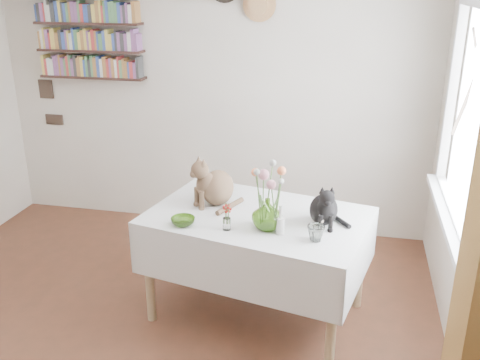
% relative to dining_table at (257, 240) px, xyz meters
% --- Properties ---
extents(room, '(4.08, 4.58, 2.58)m').
position_rel_dining_table_xyz_m(room, '(-0.71, -0.81, 0.67)').
color(room, brown).
rests_on(room, ground).
extents(window, '(0.12, 1.52, 1.32)m').
position_rel_dining_table_xyz_m(window, '(1.25, -0.01, 0.82)').
color(window, white).
rests_on(window, room).
extents(dining_table, '(1.60, 1.21, 0.77)m').
position_rel_dining_table_xyz_m(dining_table, '(0.00, 0.00, 0.00)').
color(dining_table, white).
rests_on(dining_table, room).
extents(tabby_cat, '(0.40, 0.39, 0.37)m').
position_rel_dining_table_xyz_m(tabby_cat, '(-0.31, 0.14, 0.37)').
color(tabby_cat, brown).
rests_on(tabby_cat, dining_table).
extents(black_cat, '(0.24, 0.29, 0.30)m').
position_rel_dining_table_xyz_m(black_cat, '(0.44, -0.04, 0.34)').
color(black_cat, black).
rests_on(black_cat, dining_table).
extents(flower_vase, '(0.26, 0.26, 0.20)m').
position_rel_dining_table_xyz_m(flower_vase, '(0.10, -0.19, 0.29)').
color(flower_vase, '#77AB3A').
rests_on(flower_vase, dining_table).
extents(green_bowl, '(0.21, 0.21, 0.05)m').
position_rel_dining_table_xyz_m(green_bowl, '(-0.44, -0.25, 0.21)').
color(green_bowl, '#77AB3A').
rests_on(green_bowl, dining_table).
extents(drinking_glass, '(0.15, 0.15, 0.10)m').
position_rel_dining_table_xyz_m(drinking_glass, '(0.41, -0.29, 0.24)').
color(drinking_glass, white).
rests_on(drinking_glass, dining_table).
extents(candlestick, '(0.05, 0.05, 0.19)m').
position_rel_dining_table_xyz_m(candlestick, '(0.19, -0.25, 0.25)').
color(candlestick, white).
rests_on(candlestick, dining_table).
extents(berry_jar, '(0.05, 0.05, 0.20)m').
position_rel_dining_table_xyz_m(berry_jar, '(-0.15, -0.26, 0.28)').
color(berry_jar, white).
rests_on(berry_jar, dining_table).
extents(porcelain_figurine, '(0.04, 0.04, 0.08)m').
position_rel_dining_table_xyz_m(porcelain_figurine, '(0.44, -0.16, 0.23)').
color(porcelain_figurine, white).
rests_on(porcelain_figurine, dining_table).
extents(flower_bouquet, '(0.17, 0.13, 0.39)m').
position_rel_dining_table_xyz_m(flower_bouquet, '(0.10, -0.19, 0.53)').
color(flower_bouquet, '#4C7233').
rests_on(flower_bouquet, flower_vase).
extents(bookshelf_unit, '(1.00, 0.16, 0.91)m').
position_rel_dining_table_xyz_m(bookshelf_unit, '(-1.81, 1.35, 1.26)').
color(bookshelf_unit, '#321C16').
rests_on(bookshelf_unit, room).
extents(wall_art_plaques, '(0.21, 0.02, 0.44)m').
position_rel_dining_table_xyz_m(wall_art_plaques, '(-2.34, 1.42, 0.54)').
color(wall_art_plaques, '#38281E').
rests_on(wall_art_plaques, room).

